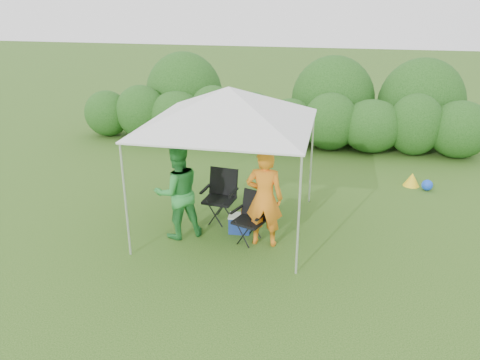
% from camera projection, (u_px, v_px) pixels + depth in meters
% --- Properties ---
extents(ground, '(70.00, 70.00, 0.00)m').
position_uv_depth(ground, '(224.00, 236.00, 9.11)').
color(ground, '#3D641F').
extents(hedge, '(12.42, 1.53, 1.80)m').
position_uv_depth(hedge, '(275.00, 120.00, 14.23)').
color(hedge, '#27591B').
rests_on(hedge, ground).
extents(canopy, '(3.10, 3.10, 2.83)m').
position_uv_depth(canopy, '(229.00, 106.00, 8.66)').
color(canopy, silver).
rests_on(canopy, ground).
extents(chair_right, '(0.71, 0.68, 0.95)m').
position_uv_depth(chair_right, '(252.00, 214.00, 8.82)').
color(chair_right, black).
rests_on(chair_right, ground).
extents(chair_left, '(0.72, 0.66, 1.07)m').
position_uv_depth(chair_left, '(221.00, 192.00, 9.61)').
color(chair_left, black).
rests_on(chair_left, ground).
extents(man, '(0.68, 0.45, 1.87)m').
position_uv_depth(man, '(264.00, 198.00, 8.52)').
color(man, orange).
rests_on(man, ground).
extents(woman, '(1.13, 1.08, 1.84)m').
position_uv_depth(woman, '(178.00, 192.00, 8.83)').
color(woman, green).
rests_on(woman, ground).
extents(cooler, '(0.45, 0.34, 0.36)m').
position_uv_depth(cooler, '(240.00, 223.00, 9.23)').
color(cooler, navy).
rests_on(cooler, ground).
extents(bottle, '(0.06, 0.06, 0.21)m').
position_uv_depth(bottle, '(242.00, 212.00, 9.08)').
color(bottle, '#592D0C').
rests_on(bottle, cooler).
extents(lawn_toy, '(0.66, 0.55, 0.33)m').
position_uv_depth(lawn_toy, '(416.00, 181.00, 11.40)').
color(lawn_toy, yellow).
rests_on(lawn_toy, ground).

